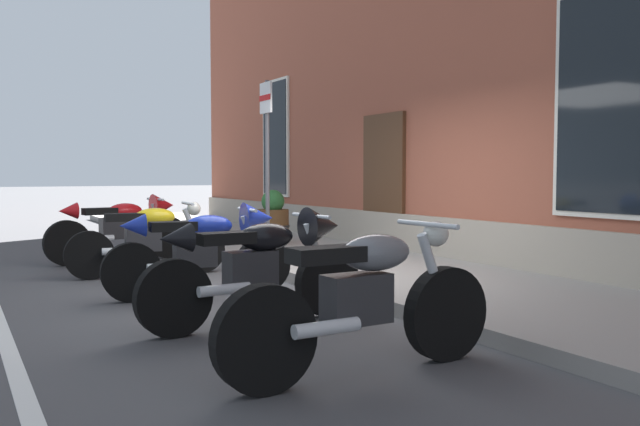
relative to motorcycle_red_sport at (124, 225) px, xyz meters
name	(u,v)px	position (x,y,z in m)	size (l,w,h in m)	color
ground_plane	(299,286)	(3.29, 1.26, -0.55)	(140.00, 140.00, 0.00)	#424244
sidewalk	(392,273)	(3.29, 2.59, -0.49)	(26.37, 2.65, 0.13)	gray
motorcycle_red_sport	(124,225)	(0.00, 0.00, 0.00)	(0.62, 2.17, 1.01)	black
motorcycle_yellow_naked	(149,239)	(1.61, -0.06, -0.08)	(0.62, 2.04, 0.95)	black
motorcycle_blue_sport	(207,245)	(3.34, 0.11, 0.00)	(0.62, 2.05, 1.01)	black
motorcycle_black_sport	(264,262)	(4.88, 0.08, 0.00)	(0.62, 2.12, 1.02)	black
motorcycle_grey_naked	(365,301)	(6.53, 0.05, -0.06)	(0.62, 2.09, 0.99)	black
parking_sign	(267,143)	(1.40, 1.73, 1.21)	(0.36, 0.07, 2.53)	#4C4C51
barrel_planter	(273,220)	(-0.21, 2.58, -0.02)	(0.58, 0.58, 0.92)	brown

